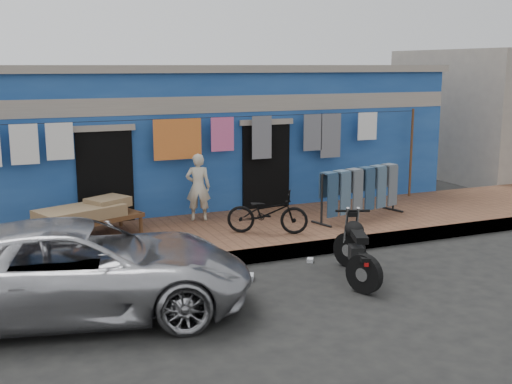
% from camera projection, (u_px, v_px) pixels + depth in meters
% --- Properties ---
extents(ground, '(80.00, 80.00, 0.00)m').
position_uv_depth(ground, '(308.00, 289.00, 9.78)').
color(ground, black).
rests_on(ground, ground).
extents(sidewalk, '(28.00, 3.00, 0.25)m').
position_uv_depth(sidewalk, '(236.00, 234.00, 12.46)').
color(sidewalk, brown).
rests_on(sidewalk, ground).
extents(curb, '(28.00, 0.10, 0.25)m').
position_uv_depth(curb, '(266.00, 254.00, 11.15)').
color(curb, gray).
rests_on(curb, ground).
extents(building, '(12.20, 5.20, 3.36)m').
position_uv_depth(building, '(176.00, 134.00, 15.75)').
color(building, navy).
rests_on(building, ground).
extents(clothesline, '(10.06, 0.06, 2.10)m').
position_uv_depth(clothesline, '(202.00, 142.00, 13.16)').
color(clothesline, brown).
rests_on(clothesline, sidewalk).
extents(car, '(5.11, 3.13, 1.34)m').
position_uv_depth(car, '(80.00, 268.00, 8.67)').
color(car, '#B5B5BA').
rests_on(car, ground).
extents(seated_person, '(0.58, 0.48, 1.37)m').
position_uv_depth(seated_person, '(198.00, 187.00, 12.97)').
color(seated_person, beige).
rests_on(seated_person, sidewalk).
extents(bicycle, '(1.58, 1.19, 0.97)m').
position_uv_depth(bicycle, '(267.00, 208.00, 11.98)').
color(bicycle, black).
rests_on(bicycle, sidewalk).
extents(motorcycle, '(1.66, 1.99, 1.04)m').
position_uv_depth(motorcycle, '(357.00, 248.00, 10.14)').
color(motorcycle, black).
rests_on(motorcycle, ground).
extents(charpoy, '(2.55, 2.22, 0.65)m').
position_uv_depth(charpoy, '(91.00, 220.00, 11.71)').
color(charpoy, brown).
rests_on(charpoy, sidewalk).
extents(jeans_rack, '(2.44, 1.50, 1.07)m').
position_uv_depth(jeans_rack, '(360.00, 192.00, 13.21)').
color(jeans_rack, black).
rests_on(jeans_rack, sidewalk).
extents(litter_a, '(0.26, 0.24, 0.09)m').
position_uv_depth(litter_a, '(242.00, 277.00, 10.21)').
color(litter_a, silver).
rests_on(litter_a, ground).
extents(litter_b, '(0.16, 0.17, 0.07)m').
position_uv_depth(litter_b, '(310.00, 260.00, 11.11)').
color(litter_b, silver).
rests_on(litter_b, ground).
extents(litter_c, '(0.25, 0.27, 0.09)m').
position_uv_depth(litter_c, '(248.00, 277.00, 10.21)').
color(litter_c, silver).
rests_on(litter_c, ground).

